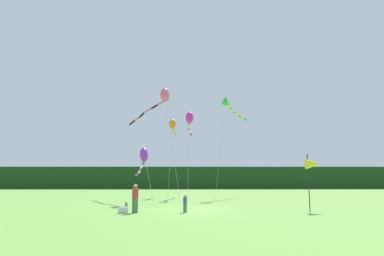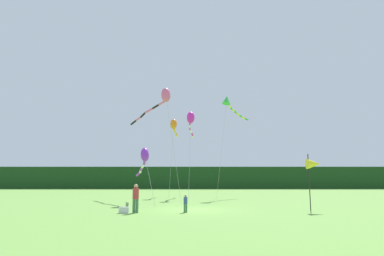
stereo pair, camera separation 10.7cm
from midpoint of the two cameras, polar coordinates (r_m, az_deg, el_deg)
The scene contains 11 objects.
ground_plane at distance 22.79m, azimuth 0.18°, elevation -13.95°, with size 120.00×120.00×0.00m, color #6B9E42.
distant_treeline at distance 67.69m, azimuth -0.04°, elevation -8.56°, with size 108.00×3.83×4.34m, color #193D19.
person_adult at distance 21.20m, azimuth -9.67°, elevation -11.58°, with size 0.38×0.38×1.75m.
person_child at distance 21.25m, azimuth -1.13°, elevation -12.68°, with size 0.24×0.24×1.10m.
cooler_box at distance 21.18m, azimuth -11.62°, elevation -13.68°, with size 0.59×0.32×0.37m, color silver.
banner_flag_pole at distance 23.71m, azimuth 20.14°, elevation -5.92°, with size 0.90×0.70×3.72m.
kite_rainbow at distance 34.16m, azimuth -5.21°, elevation 5.07°, with size 6.18×7.04×11.24m.
kite_magenta at distance 37.75m, azimuth -0.29°, elevation 1.40°, with size 0.93×8.41×9.65m.
kite_green at distance 38.83m, azimuth 6.26°, elevation 4.36°, with size 4.65×6.57×11.59m.
kite_orange at distance 40.28m, azimuth -3.22°, elevation 0.48°, with size 0.89×6.30×9.29m.
kite_purple at distance 28.29m, azimuth -8.29°, elevation -5.09°, with size 2.66×6.94×4.78m.
Camera 2 is at (-0.07, -22.69, 2.13)m, focal length 31.00 mm.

